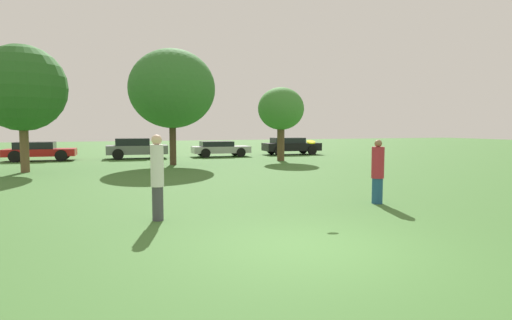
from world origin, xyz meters
TOP-DOWN VIEW (x-y plane):
  - ground_plane at (0.00, 0.00)m, footprint 120.00×120.00m
  - person_thrower at (-2.27, 3.21)m, footprint 0.30×0.30m
  - person_catcher at (3.78, 3.36)m, footprint 0.35×0.35m
  - frisbee at (1.48, 2.94)m, footprint 0.23×0.22m
  - tree_0 at (-6.86, 15.97)m, footprint 4.01×4.01m
  - tree_1 at (0.33, 17.62)m, footprint 4.78×4.78m
  - tree_2 at (7.17, 18.22)m, footprint 2.88×2.88m
  - parked_car_red at (-7.16, 23.32)m, footprint 4.20×2.07m
  - parked_car_grey at (-1.28, 23.29)m, footprint 4.02×2.22m
  - parked_car_silver at (4.53, 23.15)m, footprint 4.14×1.99m
  - parked_car_black at (10.28, 23.58)m, footprint 4.41×2.05m

SIDE VIEW (x-z plane):
  - ground_plane at x=0.00m, z-range 0.00..0.00m
  - parked_car_silver at x=4.53m, z-range 0.05..1.15m
  - parked_car_red at x=-7.16m, z-range 0.06..1.25m
  - parked_car_black at x=10.28m, z-range 0.05..1.35m
  - parked_car_grey at x=-1.28m, z-range 0.04..1.41m
  - person_catcher at x=3.78m, z-range 0.01..1.79m
  - person_thrower at x=-2.27m, z-range 0.04..2.01m
  - frisbee at x=1.48m, z-range 1.72..1.82m
  - tree_2 at x=7.17m, z-range 0.93..5.52m
  - tree_0 at x=-6.86m, z-range 0.95..6.90m
  - tree_1 at x=0.33m, z-range 1.02..7.47m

